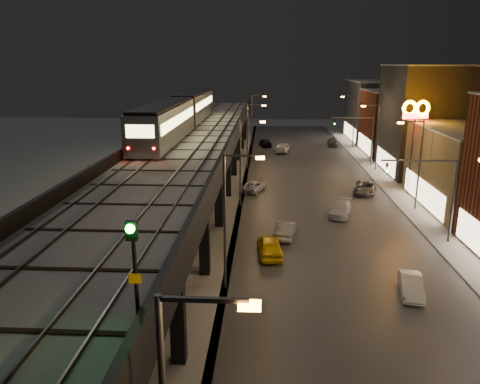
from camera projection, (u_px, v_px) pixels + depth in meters
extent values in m
cube|color=#46474D|center=(316.00, 197.00, 51.63)|extent=(17.00, 120.00, 0.06)
cube|color=#9FA1A8|center=(408.00, 198.00, 51.08)|extent=(4.00, 120.00, 0.14)
cube|color=#9FA1A8|center=(195.00, 195.00, 52.35)|extent=(11.00, 120.00, 0.06)
cube|color=black|center=(189.00, 149.00, 47.93)|extent=(9.00, 100.00, 1.00)
cube|color=black|center=(29.00, 310.00, 22.98)|extent=(0.70, 0.70, 5.30)
cube|color=black|center=(178.00, 314.00, 22.59)|extent=(0.70, 0.70, 5.30)
cube|color=black|center=(99.00, 264.00, 22.12)|extent=(8.00, 0.60, 0.50)
cube|color=black|center=(99.00, 237.00, 32.61)|extent=(0.70, 0.70, 5.30)
cube|color=black|center=(204.00, 239.00, 32.21)|extent=(0.70, 0.70, 5.30)
cube|color=black|center=(150.00, 203.00, 31.74)|extent=(8.00, 0.60, 0.50)
cube|color=black|center=(137.00, 197.00, 42.23)|extent=(0.70, 0.70, 5.30)
cube|color=black|center=(219.00, 198.00, 41.83)|extent=(0.70, 0.70, 5.30)
cube|color=black|center=(177.00, 171.00, 41.37)|extent=(8.00, 0.60, 0.50)
cube|color=black|center=(161.00, 172.00, 51.85)|extent=(0.70, 0.70, 5.30)
cube|color=black|center=(228.00, 173.00, 51.46)|extent=(0.70, 0.70, 5.30)
cube|color=black|center=(194.00, 150.00, 50.99)|extent=(8.00, 0.60, 0.50)
cube|color=black|center=(178.00, 155.00, 61.48)|extent=(0.70, 0.70, 5.30)
cube|color=black|center=(234.00, 156.00, 61.08)|extent=(0.70, 0.70, 5.30)
cube|color=black|center=(206.00, 136.00, 60.61)|extent=(8.00, 0.60, 0.50)
cube|color=black|center=(190.00, 143.00, 71.10)|extent=(0.70, 0.70, 5.30)
cube|color=black|center=(239.00, 143.00, 70.70)|extent=(0.70, 0.70, 5.30)
cube|color=black|center=(214.00, 126.00, 70.24)|extent=(8.00, 0.60, 0.50)
cube|color=black|center=(199.00, 133.00, 80.72)|extent=(0.70, 0.70, 5.30)
cube|color=black|center=(242.00, 133.00, 80.33)|extent=(0.70, 0.70, 5.30)
cube|color=black|center=(220.00, 119.00, 79.86)|extent=(8.00, 0.60, 0.50)
cube|color=black|center=(206.00, 126.00, 90.35)|extent=(0.70, 0.70, 5.30)
cube|color=black|center=(245.00, 126.00, 89.95)|extent=(0.70, 0.70, 5.30)
cube|color=black|center=(225.00, 113.00, 89.48)|extent=(8.00, 0.60, 0.50)
cube|color=#B2B7C1|center=(189.00, 144.00, 47.77)|extent=(8.40, 100.00, 0.16)
cube|color=#332D28|center=(158.00, 142.00, 47.90)|extent=(0.08, 98.00, 0.16)
cube|color=#332D28|center=(172.00, 142.00, 47.83)|extent=(0.08, 98.00, 0.16)
cube|color=#332D28|center=(202.00, 142.00, 47.66)|extent=(0.08, 98.00, 0.16)
cube|color=#332D28|center=(216.00, 142.00, 47.59)|extent=(0.08, 98.00, 0.16)
cube|color=black|center=(70.00, 265.00, 18.87)|extent=(7.80, 0.24, 0.06)
cube|color=black|center=(159.00, 174.00, 34.27)|extent=(7.80, 0.24, 0.06)
cube|color=black|center=(192.00, 140.00, 49.67)|extent=(7.80, 0.24, 0.06)
cube|color=black|center=(210.00, 121.00, 65.07)|extent=(7.80, 0.24, 0.06)
cube|color=black|center=(221.00, 110.00, 80.46)|extent=(7.80, 0.24, 0.06)
cube|color=black|center=(232.00, 140.00, 47.41)|extent=(0.30, 100.00, 1.10)
cube|color=black|center=(147.00, 139.00, 47.88)|extent=(0.30, 100.00, 1.10)
cube|color=beige|center=(423.00, 192.00, 47.76)|extent=(0.10, 12.00, 2.40)
cube|color=#27272A|center=(435.00, 121.00, 61.40)|extent=(12.00, 13.00, 14.00)
cube|color=beige|center=(385.00, 161.00, 63.16)|extent=(0.10, 10.40, 2.40)
cube|color=#B2B7C1|center=(441.00, 65.00, 59.51)|extent=(12.20, 13.20, 0.16)
cube|color=#612717|center=(404.00, 123.00, 75.40)|extent=(12.00, 12.00, 10.00)
cube|color=beige|center=(364.00, 144.00, 76.63)|extent=(0.10, 9.60, 2.40)
cube|color=#B2B7C1|center=(407.00, 91.00, 74.05)|extent=(12.20, 12.20, 0.16)
cube|color=#323338|center=(383.00, 111.00, 88.74)|extent=(12.00, 16.00, 11.00)
cube|color=beige|center=(350.00, 131.00, 90.10)|extent=(0.10, 12.80, 2.40)
cube|color=#B2B7C1|center=(385.00, 81.00, 87.25)|extent=(12.20, 16.20, 0.16)
cube|color=#38383A|center=(203.00, 300.00, 11.15)|extent=(2.20, 0.12, 0.12)
cube|color=orange|center=(249.00, 306.00, 11.13)|extent=(0.55, 0.28, 0.18)
cylinder|color=#38383A|center=(225.00, 224.00, 29.71)|extent=(0.18, 0.18, 9.00)
cube|color=#38383A|center=(242.00, 156.00, 28.47)|extent=(2.20, 0.12, 0.12)
cube|color=orange|center=(260.00, 158.00, 28.45)|extent=(0.55, 0.28, 0.18)
cylinder|color=#38383A|center=(240.00, 164.00, 47.03)|extent=(0.18, 0.18, 9.00)
cube|color=#38383A|center=(252.00, 121.00, 45.80)|extent=(2.20, 0.12, 0.12)
cube|color=orange|center=(263.00, 122.00, 45.77)|extent=(0.55, 0.28, 0.18)
cylinder|color=#38383A|center=(419.00, 166.00, 46.08)|extent=(0.18, 0.18, 9.00)
cube|color=#38383A|center=(412.00, 122.00, 44.96)|extent=(2.20, 0.12, 0.12)
cube|color=orange|center=(401.00, 123.00, 45.05)|extent=(0.55, 0.28, 0.18)
cylinder|color=#38383A|center=(248.00, 137.00, 64.35)|extent=(0.18, 0.18, 9.00)
cube|color=#38383A|center=(256.00, 105.00, 63.12)|extent=(2.20, 0.12, 0.12)
cube|color=orange|center=(264.00, 106.00, 63.09)|extent=(0.55, 0.28, 0.18)
cylinder|color=#38383A|center=(378.00, 138.00, 63.40)|extent=(0.18, 0.18, 9.00)
cube|color=#38383A|center=(372.00, 105.00, 62.29)|extent=(2.20, 0.12, 0.12)
cube|color=orange|center=(364.00, 106.00, 62.38)|extent=(0.55, 0.28, 0.18)
cylinder|color=#38383A|center=(252.00, 121.00, 81.67)|extent=(0.18, 0.18, 9.00)
cube|color=#38383A|center=(258.00, 96.00, 80.44)|extent=(2.20, 0.12, 0.12)
cube|color=orange|center=(265.00, 97.00, 80.41)|extent=(0.55, 0.28, 0.18)
cylinder|color=#38383A|center=(354.00, 122.00, 80.72)|extent=(0.18, 0.18, 9.00)
cube|color=#38383A|center=(349.00, 96.00, 79.61)|extent=(2.20, 0.12, 0.12)
cube|color=orange|center=(343.00, 97.00, 79.70)|extent=(0.55, 0.28, 0.18)
cylinder|color=#38383A|center=(453.00, 202.00, 37.68)|extent=(0.20, 0.20, 7.00)
cube|color=#38383A|center=(420.00, 161.00, 36.94)|extent=(6.00, 0.12, 0.12)
imported|color=black|center=(387.00, 166.00, 37.21)|extent=(0.20, 0.16, 1.00)
sphere|color=#0CFF26|center=(387.00, 170.00, 37.13)|extent=(0.18, 0.18, 0.18)
cylinder|color=#38383A|center=(372.00, 142.00, 66.55)|extent=(0.20, 0.20, 7.00)
cube|color=#38383A|center=(353.00, 118.00, 65.81)|extent=(6.00, 0.12, 0.12)
imported|color=black|center=(335.00, 121.00, 66.08)|extent=(0.20, 0.16, 1.00)
sphere|color=#0CFF26|center=(335.00, 123.00, 66.00)|extent=(0.18, 0.18, 0.18)
cube|color=gray|center=(165.00, 124.00, 47.53)|extent=(3.13, 18.88, 3.56)
cube|color=black|center=(164.00, 105.00, 47.02)|extent=(2.81, 18.34, 0.27)
cube|color=#FFE689|center=(149.00, 119.00, 47.49)|extent=(0.05, 17.26, 0.97)
cube|color=#FFE689|center=(180.00, 119.00, 47.32)|extent=(0.05, 17.26, 0.97)
cube|color=gray|center=(194.00, 106.00, 66.84)|extent=(3.13, 18.88, 3.56)
cube|color=black|center=(194.00, 92.00, 66.33)|extent=(2.81, 18.34, 0.27)
cube|color=#FFE689|center=(183.00, 103.00, 66.80)|extent=(0.05, 17.26, 0.97)
cube|color=#FFE689|center=(205.00, 103.00, 66.63)|extent=(0.05, 17.26, 0.97)
cube|color=#FFE689|center=(140.00, 131.00, 38.29)|extent=(2.37, 0.05, 1.08)
sphere|color=#FF0C0C|center=(128.00, 148.00, 38.71)|extent=(0.22, 0.22, 0.22)
sphere|color=#FF0C0C|center=(154.00, 148.00, 38.59)|extent=(0.22, 0.22, 0.22)
cylinder|color=black|center=(135.00, 271.00, 14.28)|extent=(0.13, 0.13, 3.21)
cube|color=black|center=(131.00, 231.00, 13.81)|extent=(0.34, 0.19, 0.59)
sphere|color=#0CFF26|center=(130.00, 229.00, 13.67)|extent=(0.28, 0.28, 0.28)
cube|color=#FFC500|center=(135.00, 279.00, 14.24)|extent=(0.38, 0.04, 0.32)
imported|color=yellow|center=(270.00, 247.00, 35.81)|extent=(2.14, 4.61, 1.53)
imported|color=#98999A|center=(285.00, 230.00, 39.63)|extent=(2.10, 4.38, 1.39)
imported|color=silver|center=(253.00, 186.00, 53.90)|extent=(3.31, 4.81, 1.22)
imported|color=white|center=(282.00, 148.00, 77.58)|extent=(2.82, 5.42, 1.50)
imported|color=black|center=(265.00, 143.00, 82.88)|extent=(2.49, 4.35, 1.39)
imported|color=silver|center=(411.00, 286.00, 29.79)|extent=(1.93, 3.93, 1.24)
imported|color=slate|center=(365.00, 188.00, 52.92)|extent=(3.40, 5.19, 1.33)
imported|color=silver|center=(341.00, 209.00, 45.32)|extent=(3.02, 4.80, 1.30)
imported|color=#424344|center=(332.00, 142.00, 83.28)|extent=(2.16, 4.51, 1.49)
cylinder|color=#38383A|center=(411.00, 157.00, 51.89)|extent=(0.24, 0.24, 8.47)
cube|color=#FF0C0C|center=(415.00, 116.00, 50.68)|extent=(2.96, 0.25, 0.53)
torus|color=#FCA900|center=(410.00, 108.00, 50.49)|extent=(1.74, 0.79, 1.72)
torus|color=#FCA900|center=(423.00, 108.00, 50.41)|extent=(1.74, 0.79, 1.72)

